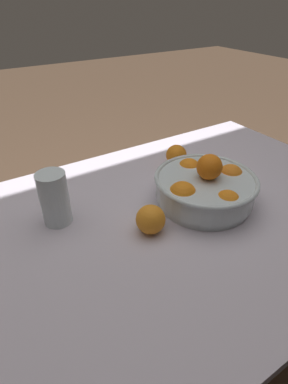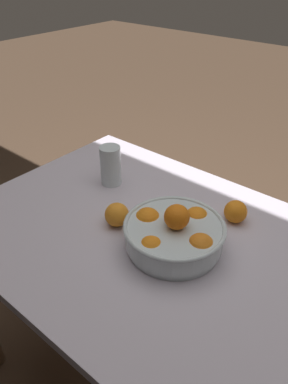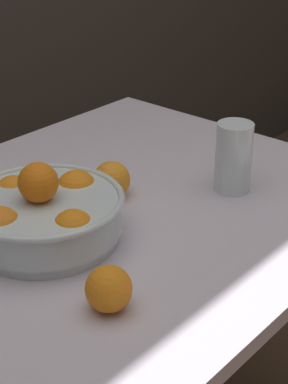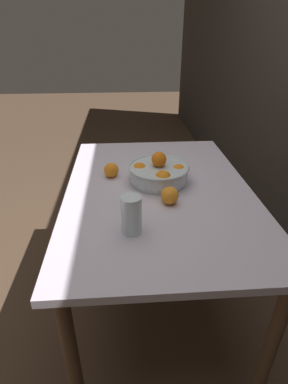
# 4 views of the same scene
# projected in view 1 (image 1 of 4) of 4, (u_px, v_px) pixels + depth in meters

# --- Properties ---
(ground_plane) EXTENTS (12.00, 12.00, 0.00)m
(ground_plane) POSITION_uv_depth(u_px,v_px,m) (171.00, 351.00, 1.22)
(ground_plane) COLOR #4C3828
(dining_table) EXTENTS (1.20, 0.82, 0.73)m
(dining_table) POSITION_uv_depth(u_px,v_px,m) (182.00, 232.00, 0.87)
(dining_table) COLOR silver
(dining_table) RESTS_ON ground_plane
(fruit_bowl) EXTENTS (0.28, 0.28, 0.15)m
(fruit_bowl) POSITION_uv_depth(u_px,v_px,m) (205.00, 187.00, 0.81)
(fruit_bowl) COLOR silver
(fruit_bowl) RESTS_ON dining_table
(juice_glass) EXTENTS (0.07, 0.07, 0.14)m
(juice_glass) POSITION_uv_depth(u_px,v_px,m) (55.00, 201.00, 0.74)
(juice_glass) COLOR #F4A314
(juice_glass) RESTS_ON dining_table
(orange_loose_near_bowl) EXTENTS (0.07, 0.07, 0.07)m
(orange_loose_near_bowl) POSITION_uv_depth(u_px,v_px,m) (176.00, 155.00, 1.01)
(orange_loose_near_bowl) COLOR orange
(orange_loose_near_bowl) RESTS_ON dining_table
(orange_loose_front) EXTENTS (0.07, 0.07, 0.07)m
(orange_loose_front) POSITION_uv_depth(u_px,v_px,m) (151.00, 219.00, 0.72)
(orange_loose_front) COLOR orange
(orange_loose_front) RESTS_ON dining_table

